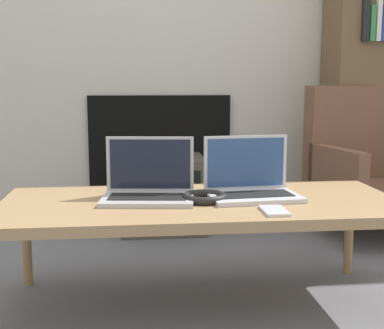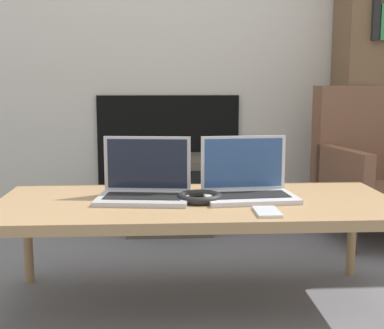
# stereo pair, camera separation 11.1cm
# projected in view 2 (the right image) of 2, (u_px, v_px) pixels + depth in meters

# --- Properties ---
(table) EXTENTS (1.38, 0.60, 0.38)m
(table) POSITION_uv_depth(u_px,v_px,m) (197.00, 208.00, 1.86)
(table) COLOR #9E7A51
(table) RESTS_ON ground_plane
(laptop_left) EXTENTS (0.34, 0.25, 0.21)m
(laptop_left) POSITION_uv_depth(u_px,v_px,m) (145.00, 185.00, 1.88)
(laptop_left) COLOR #B2B2B7
(laptop_left) RESTS_ON table
(laptop_right) EXTENTS (0.33, 0.24, 0.21)m
(laptop_right) POSITION_uv_depth(u_px,v_px,m) (247.00, 184.00, 1.90)
(laptop_right) COLOR silver
(laptop_right) RESTS_ON table
(headphones) EXTENTS (0.16, 0.16, 0.03)m
(headphones) POSITION_uv_depth(u_px,v_px,m) (200.00, 197.00, 1.84)
(headphones) COLOR black
(headphones) RESTS_ON table
(phone) EXTENTS (0.07, 0.13, 0.01)m
(phone) POSITION_uv_depth(u_px,v_px,m) (267.00, 212.00, 1.68)
(phone) COLOR silver
(phone) RESTS_ON table
(tv) EXTENTS (0.44, 0.40, 0.39)m
(tv) POSITION_uv_depth(u_px,v_px,m) (169.00, 193.00, 2.88)
(tv) COLOR #4C473D
(tv) RESTS_ON ground_plane
(armchair) EXTENTS (0.73, 0.64, 0.77)m
(armchair) POSITION_uv_depth(u_px,v_px,m) (382.00, 162.00, 2.73)
(armchair) COLOR brown
(armchair) RESTS_ON ground_plane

